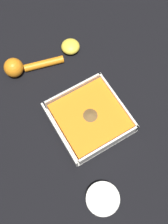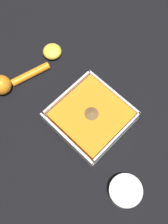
% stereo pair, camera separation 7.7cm
% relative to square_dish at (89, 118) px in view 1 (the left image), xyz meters
% --- Properties ---
extents(ground_plane, '(4.00, 4.00, 0.00)m').
position_rel_square_dish_xyz_m(ground_plane, '(0.01, 0.00, -0.02)').
color(ground_plane, black).
extents(square_dish, '(0.20, 0.20, 0.05)m').
position_rel_square_dish_xyz_m(square_dish, '(0.00, 0.00, 0.00)').
color(square_dish, silver).
rests_on(square_dish, ground_plane).
extents(spice_bowl, '(0.09, 0.09, 0.03)m').
position_rel_square_dish_xyz_m(spice_bowl, '(0.21, -0.09, -0.01)').
color(spice_bowl, silver).
rests_on(spice_bowl, ground_plane).
extents(lemon_squeezer, '(0.08, 0.19, 0.06)m').
position_rel_square_dish_xyz_m(lemon_squeezer, '(-0.26, -0.09, 0.01)').
color(lemon_squeezer, orange).
rests_on(lemon_squeezer, ground_plane).
extents(lemon_half, '(0.06, 0.06, 0.03)m').
position_rel_square_dish_xyz_m(lemon_half, '(-0.25, 0.08, -0.00)').
color(lemon_half, yellow).
rests_on(lemon_half, ground_plane).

